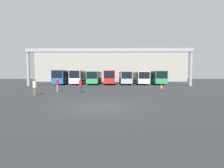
% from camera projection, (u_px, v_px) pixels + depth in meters
% --- Properties ---
extents(ground_plane, '(200.00, 200.00, 0.00)m').
position_uv_depth(ground_plane, '(100.00, 107.00, 9.48)').
color(ground_plane, '#2D3033').
extents(building_backdrop, '(54.56, 12.00, 11.04)m').
position_uv_depth(building_backdrop, '(111.00, 67.00, 59.14)').
color(building_backdrop, gray).
rests_on(building_backdrop, ground).
extents(overhead_gantry, '(32.94, 0.80, 7.42)m').
position_uv_depth(overhead_gantry, '(109.00, 54.00, 29.57)').
color(overhead_gantry, gray).
rests_on(overhead_gantry, ground).
extents(bus_slot_0, '(2.55, 11.65, 3.24)m').
position_uv_depth(bus_slot_0, '(66.00, 77.00, 37.32)').
color(bus_slot_0, '#1959A5').
rests_on(bus_slot_0, ground).
extents(bus_slot_1, '(2.46, 10.35, 3.25)m').
position_uv_depth(bus_slot_1, '(80.00, 76.00, 36.64)').
color(bus_slot_1, silver).
rests_on(bus_slot_1, ground).
extents(bus_slot_2, '(2.48, 11.42, 2.99)m').
position_uv_depth(bus_slot_2, '(95.00, 77.00, 37.15)').
color(bus_slot_2, '#268C4C').
rests_on(bus_slot_2, ground).
extents(bus_slot_3, '(2.44, 11.51, 3.18)m').
position_uv_depth(bus_slot_3, '(110.00, 77.00, 37.16)').
color(bus_slot_3, red).
rests_on(bus_slot_3, ground).
extents(bus_slot_4, '(2.43, 11.57, 2.99)m').
position_uv_depth(bus_slot_4, '(125.00, 77.00, 37.17)').
color(bus_slot_4, '#999EA5').
rests_on(bus_slot_4, ground).
extents(bus_slot_5, '(2.53, 10.15, 2.96)m').
position_uv_depth(bus_slot_5, '(140.00, 77.00, 36.42)').
color(bus_slot_5, silver).
rests_on(bus_slot_5, ground).
extents(bus_slot_6, '(2.61, 12.43, 3.11)m').
position_uv_depth(bus_slot_6, '(154.00, 77.00, 37.53)').
color(bus_slot_6, '#268C4C').
rests_on(bus_slot_6, ground).
extents(pedestrian_near_center, '(0.34, 0.34, 1.65)m').
position_uv_depth(pedestrian_near_center, '(35.00, 87.00, 15.14)').
color(pedestrian_near_center, brown).
rests_on(pedestrian_near_center, ground).
extents(pedestrian_mid_right, '(0.34, 0.34, 1.66)m').
position_uv_depth(pedestrian_mid_right, '(80.00, 85.00, 17.24)').
color(pedestrian_mid_right, navy).
rests_on(pedestrian_mid_right, ground).
extents(pedestrian_near_left, '(0.35, 0.35, 1.68)m').
position_uv_depth(pedestrian_near_left, '(57.00, 85.00, 18.83)').
color(pedestrian_near_left, gray).
rests_on(pedestrian_near_left, ground).
extents(traffic_cone, '(0.48, 0.48, 0.59)m').
position_uv_depth(traffic_cone, '(162.00, 86.00, 24.74)').
color(traffic_cone, orange).
rests_on(traffic_cone, ground).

